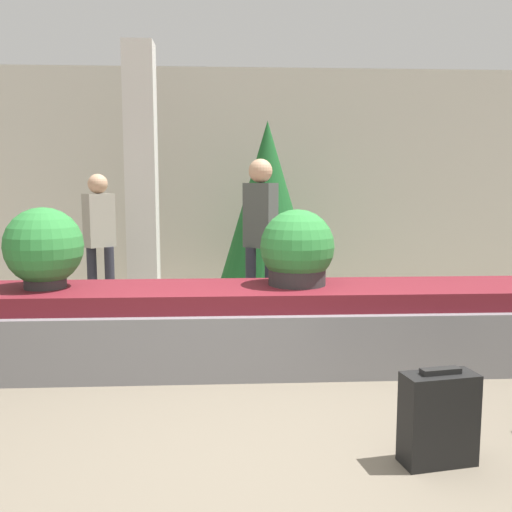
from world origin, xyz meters
The scene contains 10 objects.
ground_plane centered at (0.00, 0.00, 0.00)m, with size 18.00×18.00×0.00m, color #6B6051.
back_wall centered at (0.00, 5.77, 1.60)m, with size 18.00×0.06×3.20m.
carousel centered at (0.00, 1.54, 0.31)m, with size 6.80×0.98×0.65m.
pillar centered at (-1.29, 4.26, 1.60)m, with size 0.37×0.37×3.20m.
suitcase_2 centered at (0.87, -0.21, 0.25)m, with size 0.42×0.24×0.52m.
potted_plant_0 centered at (0.34, 1.60, 0.94)m, with size 0.61×0.61×0.63m.
potted_plant_1 centered at (-1.70, 1.57, 0.97)m, with size 0.62×0.62×0.65m.
traveler_0 centered at (-1.68, 3.52, 0.94)m, with size 0.36×0.35×1.59m.
traveler_1 centered at (0.11, 2.76, 1.04)m, with size 0.36×0.34×1.73m.
decorated_tree centered at (0.31, 4.46, 1.23)m, with size 1.27×1.27×2.29m.
Camera 1 is at (-0.25, -3.03, 1.49)m, focal length 40.00 mm.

